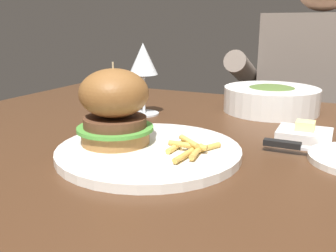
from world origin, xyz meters
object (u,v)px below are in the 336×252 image
(burger_sandwich, at_px, (115,106))
(butter_dish, at_px, (304,134))
(wine_glass, at_px, (143,63))
(table_knife, at_px, (325,150))
(diner_person, at_px, (310,136))
(soup_bowl, at_px, (271,98))
(main_plate, at_px, (149,151))

(burger_sandwich, bearing_deg, butter_dish, 34.77)
(wine_glass, relative_size, table_knife, 0.71)
(burger_sandwich, xyz_separation_m, table_knife, (0.32, 0.11, -0.06))
(burger_sandwich, relative_size, wine_glass, 0.81)
(diner_person, bearing_deg, wine_glass, -118.69)
(butter_dish, xyz_separation_m, soup_bowl, (-0.10, 0.21, 0.02))
(main_plate, relative_size, table_knife, 1.27)
(table_knife, bearing_deg, diner_person, 95.44)
(table_knife, height_order, butter_dish, butter_dish)
(main_plate, height_order, diner_person, diner_person)
(main_plate, xyz_separation_m, wine_glass, (-0.14, 0.25, 0.11))
(table_knife, height_order, soup_bowl, soup_bowl)
(table_knife, bearing_deg, soup_bowl, 114.87)
(butter_dish, height_order, diner_person, diner_person)
(burger_sandwich, relative_size, diner_person, 0.11)
(table_knife, relative_size, soup_bowl, 1.03)
(butter_dish, bearing_deg, main_plate, -138.80)
(wine_glass, xyz_separation_m, table_knife, (0.40, -0.14, -0.11))
(main_plate, height_order, burger_sandwich, burger_sandwich)
(butter_dish, bearing_deg, burger_sandwich, -145.23)
(burger_sandwich, xyz_separation_m, butter_dish, (0.28, 0.19, -0.06))
(burger_sandwich, distance_m, wine_glass, 0.27)
(table_knife, distance_m, soup_bowl, 0.33)
(butter_dish, bearing_deg, table_knife, -65.92)
(burger_sandwich, relative_size, butter_dish, 1.42)
(main_plate, xyz_separation_m, table_knife, (0.26, 0.11, 0.01))
(table_knife, relative_size, diner_person, 0.20)
(main_plate, relative_size, butter_dish, 3.16)
(main_plate, xyz_separation_m, burger_sandwich, (-0.06, -0.00, 0.07))
(main_plate, bearing_deg, wine_glass, 120.40)
(burger_sandwich, distance_m, diner_person, 0.93)
(table_knife, distance_m, diner_person, 0.78)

